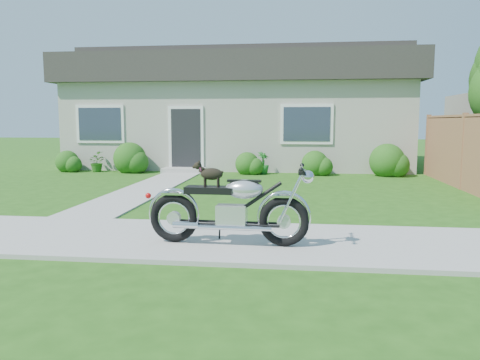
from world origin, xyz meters
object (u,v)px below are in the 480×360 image
Objects in this scene: fence at (463,152)px; potted_plant_left at (96,162)px; motorcycle_with_dog at (231,208)px; house at (241,109)px; potted_plant_right at (263,163)px.

fence is 9.85× the size of potted_plant_left.
motorcycle_with_dog reaches higher than potted_plant_left.
fence is 2.98× the size of motorcycle_with_dog.
house reaches higher than fence.
potted_plant_right is 8.87m from motorcycle_with_dog.
fence reaches higher than motorcycle_with_dog.
house is 8.96m from fence.
potted_plant_right is at bearing 0.00° from potted_plant_left.
motorcycle_with_dog is at bearing -83.66° from house.
potted_plant_left is at bearing 125.09° from motorcycle_with_dog.
potted_plant_right is (5.63, 0.00, 0.02)m from potted_plant_left.
potted_plant_right is 0.32× the size of motorcycle_with_dog.
house reaches higher than potted_plant_right.
fence reaches higher than potted_plant_left.
fence is at bearing 52.37° from motorcycle_with_dog.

